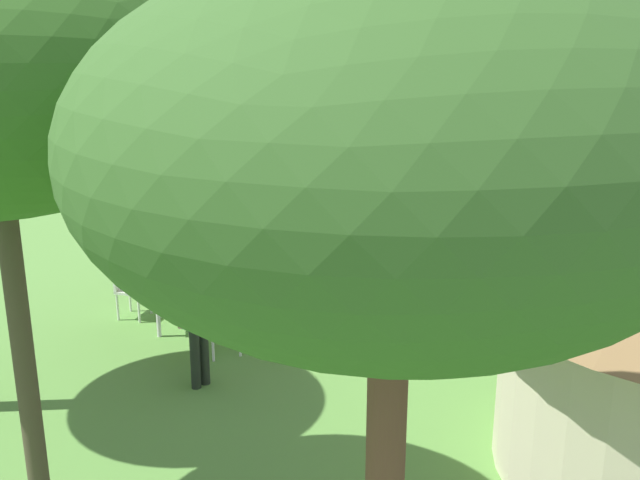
{
  "coord_description": "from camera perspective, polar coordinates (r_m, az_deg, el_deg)",
  "views": [
    {
      "loc": [
        0.68,
        12.08,
        4.35
      ],
      "look_at": [
        0.95,
        0.64,
        1.0
      ],
      "focal_mm": 41.01,
      "sensor_mm": 36.0,
      "label": 1
    }
  ],
  "objects": [
    {
      "name": "acacia_tree_far_lawn",
      "position": [
        3.43,
        5.83,
        6.94
      ],
      "size": [
        3.03,
        3.03,
        4.72
      ],
      "color": "brown",
      "rests_on": "ground_plane"
    },
    {
      "name": "patio_chair_near_lawn",
      "position": [
        11.67,
        -14.76,
        -3.4
      ],
      "size": [
        0.51,
        0.53,
        0.9
      ],
      "rotation": [
        0.0,
        0.0,
        1.33
      ],
      "color": "silver",
      "rests_on": "ground_plane"
    },
    {
      "name": "zebra_by_umbrella",
      "position": [
        13.68,
        3.97,
        2.12
      ],
      "size": [
        0.8,
        2.21,
        1.55
      ],
      "rotation": [
        0.0,
        0.0,
        6.15
      ],
      "color": "silver",
      "rests_on": "ground_plane"
    },
    {
      "name": "ground_plane",
      "position": [
        12.86,
        4.31,
        -3.51
      ],
      "size": [
        36.0,
        36.0,
        0.0
      ],
      "primitive_type": "plane",
      "color": "#528338"
    },
    {
      "name": "standing_watcher",
      "position": [
        14.84,
        15.35,
        2.81
      ],
      "size": [
        0.48,
        0.48,
        1.72
      ],
      "rotation": [
        0.0,
        0.0,
        -0.76
      ],
      "color": "black",
      "rests_on": "ground_plane"
    },
    {
      "name": "patio_chair_west_end",
      "position": [
        11.95,
        -5.0,
        -2.45
      ],
      "size": [
        0.6,
        0.6,
        0.9
      ],
      "rotation": [
        0.0,
        0.0,
        -0.64
      ],
      "color": "silver",
      "rests_on": "ground_plane"
    },
    {
      "name": "patio_dining_table",
      "position": [
        11.09,
        -9.3,
        -3.37
      ],
      "size": [
        1.5,
        1.09,
        0.74
      ],
      "rotation": [
        0.0,
        0.0,
        0.18
      ],
      "color": "silver",
      "rests_on": "ground_plane"
    },
    {
      "name": "brick_patio_kerb",
      "position": [
        15.92,
        -11.76,
        0.25
      ],
      "size": [
        2.68,
        1.54,
        0.08
      ],
      "primitive_type": "cube",
      "rotation": [
        0.0,
        0.0,
        0.45
      ],
      "color": "#9F5952",
      "rests_on": "ground_plane"
    },
    {
      "name": "striped_lounge_chair",
      "position": [
        10.59,
        10.88,
        -6.76
      ],
      "size": [
        0.83,
        0.59,
        0.64
      ],
      "rotation": [
        0.0,
        0.0,
        1.62
      ],
      "color": "#3A77B8",
      "rests_on": "ground_plane"
    },
    {
      "name": "guest_beside_umbrella",
      "position": [
        10.59,
        -0.17,
        -2.24
      ],
      "size": [
        0.54,
        0.37,
        1.63
      ],
      "rotation": [
        0.0,
        0.0,
        5.85
      ],
      "color": "black",
      "rests_on": "ground_plane"
    },
    {
      "name": "guest_behind_table",
      "position": [
        9.09,
        -9.55,
        -5.48
      ],
      "size": [
        0.45,
        0.49,
        1.68
      ],
      "rotation": [
        0.0,
        0.0,
        0.89
      ],
      "color": "black",
      "rests_on": "ground_plane"
    },
    {
      "name": "patio_chair_near_hut",
      "position": [
        10.04,
        -7.51,
        -6.26
      ],
      "size": [
        0.58,
        0.57,
        0.9
      ],
      "rotation": [
        0.0,
        0.0,
        -2.71
      ],
      "color": "silver",
      "rests_on": "ground_plane"
    },
    {
      "name": "zebra_nearest_camera",
      "position": [
        13.08,
        18.34,
        0.5
      ],
      "size": [
        1.88,
        1.59,
        1.51
      ],
      "rotation": [
        0.0,
        0.0,
        0.91
      ],
      "color": "silver",
      "rests_on": "ground_plane"
    },
    {
      "name": "shade_umbrella",
      "position": [
        10.57,
        -9.84,
        7.69
      ],
      "size": [
        3.26,
        3.26,
        3.26
      ],
      "color": "#44382E",
      "rests_on": "ground_plane"
    },
    {
      "name": "zebra_toward_hut",
      "position": [
        14.51,
        -7.57,
        2.74
      ],
      "size": [
        2.13,
        1.26,
        1.52
      ],
      "rotation": [
        0.0,
        0.0,
        4.32
      ],
      "color": "silver",
      "rests_on": "ground_plane"
    }
  ]
}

